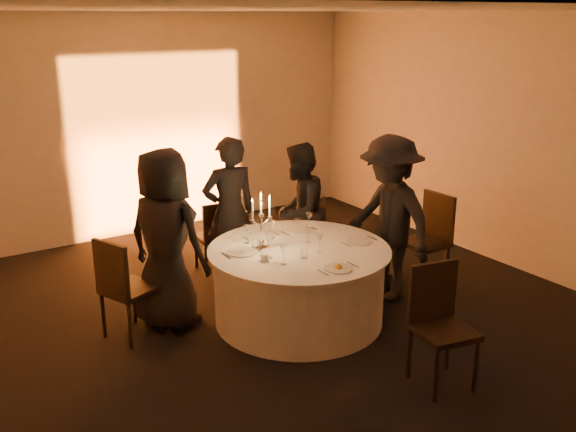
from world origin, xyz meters
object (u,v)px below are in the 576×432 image
guest_left (166,240)px  guest_back_right (299,212)px  chair_front (439,317)px  candelabra (261,229)px  banquet_table (299,285)px  guest_back_left (230,213)px  guest_right (389,219)px  chair_right (430,234)px  chair_left (123,284)px  chair_back_right (311,231)px  coffee_cup (264,258)px  chair_back_left (216,233)px

guest_left → guest_back_right: bearing=-108.8°
chair_front → candelabra: size_ratio=1.77×
banquet_table → guest_back_left: size_ratio=1.05×
guest_right → chair_right: bearing=89.5°
chair_front → guest_right: size_ratio=0.57×
chair_left → guest_left: bearing=-104.1°
chair_back_right → guest_left: size_ratio=0.49×
chair_left → guest_right: guest_right is taller
banquet_table → guest_left: size_ratio=1.01×
guest_back_right → banquet_table: bearing=22.3°
chair_right → guest_back_left: guest_back_left is taller
banquet_table → guest_back_right: guest_back_right is taller
chair_left → candelabra: size_ratio=1.75×
chair_right → coffee_cup: chair_right is taller
chair_back_right → guest_back_right: 0.40m
guest_back_left → chair_left: bearing=29.6°
chair_left → guest_back_left: 1.61m
chair_back_right → chair_front: (-0.52, -2.58, 0.09)m
guest_right → coffee_cup: size_ratio=16.23×
chair_back_right → guest_back_left: bearing=-46.0°
chair_back_left → coffee_cup: (-0.34, -1.68, 0.31)m
coffee_cup → guest_back_right: bearing=43.5°
guest_back_left → guest_right: guest_right is taller
banquet_table → chair_back_left: bearing=94.2°
chair_right → chair_front: size_ratio=1.03×
guest_right → coffee_cup: (-1.58, -0.04, -0.09)m
chair_right → chair_front: 2.08m
guest_left → guest_back_right: guest_left is taller
chair_right → guest_right: 0.71m
chair_right → guest_left: bearing=-103.6°
banquet_table → guest_back_left: (-0.14, 1.18, 0.47)m
chair_front → guest_left: size_ratio=0.57×
guest_left → guest_back_left: bearing=-89.7°
guest_right → candelabra: size_ratio=3.09×
banquet_table → candelabra: 0.69m
chair_back_left → chair_front: chair_front is taller
chair_left → guest_back_right: guest_back_right is taller
guest_left → coffee_cup: size_ratio=16.23×
chair_back_left → guest_back_left: guest_back_left is taller
banquet_table → chair_front: (0.35, -1.55, 0.19)m
chair_left → chair_back_right: (2.47, 0.46, -0.08)m
guest_left → candelabra: (0.82, -0.43, 0.08)m
banquet_table → coffee_cup: size_ratio=16.36×
banquet_table → guest_back_right: 1.20m
chair_right → candelabra: bearing=-97.0°
guest_left → guest_back_right: 1.79m
chair_back_left → chair_right: 2.48m
guest_left → guest_back_right: (1.76, 0.32, -0.10)m
banquet_table → guest_back_right: bearing=56.1°
chair_right → guest_right: guest_right is taller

